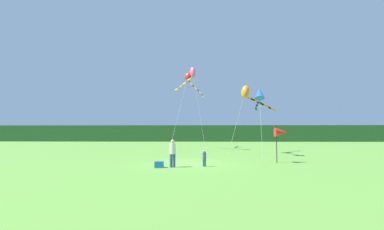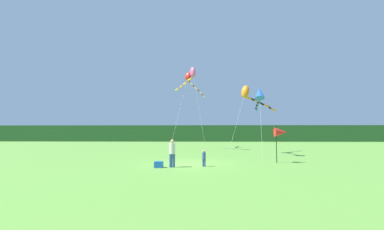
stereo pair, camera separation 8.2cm
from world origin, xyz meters
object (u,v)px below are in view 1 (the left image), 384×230
at_px(person_adult, 173,152).
at_px(kite_rainbow, 191,75).
at_px(kite_red, 190,80).
at_px(person_child, 204,157).
at_px(cooler_box, 159,165).
at_px(kite_blue, 259,94).
at_px(kite_orange, 248,94).
at_px(banner_flag_pole, 281,132).

distance_m(person_adult, kite_rainbow, 17.76).
relative_size(person_adult, kite_red, 0.16).
relative_size(person_child, cooler_box, 1.98).
bearing_deg(cooler_box, person_adult, 10.52).
xyz_separation_m(kite_rainbow, kite_blue, (6.81, -7.69, -3.73)).
bearing_deg(kite_orange, person_child, -115.24).
xyz_separation_m(kite_blue, kite_orange, (-0.38, 3.28, 0.53)).
height_order(person_adult, kite_orange, kite_orange).
xyz_separation_m(kite_rainbow, kite_red, (-0.21, 3.88, 0.22)).
bearing_deg(kite_orange, kite_red, 128.67).
bearing_deg(banner_flag_pole, kite_rainbow, 118.66).
height_order(kite_blue, kite_red, kite_red).
distance_m(person_adult, cooler_box, 1.15).
xyz_separation_m(cooler_box, kite_blue, (8.26, 7.99, 5.65)).
relative_size(person_adult, cooler_box, 3.26).
height_order(kite_blue, kite_orange, kite_orange).
relative_size(person_adult, person_child, 1.65).
bearing_deg(kite_blue, kite_red, 121.23).
relative_size(person_child, kite_rainbow, 0.10).
relative_size(kite_blue, kite_red, 0.61).
height_order(banner_flag_pole, kite_orange, kite_orange).
bearing_deg(kite_orange, banner_flag_pole, -85.67).
height_order(person_adult, kite_blue, kite_blue).
bearing_deg(kite_blue, cooler_box, -135.96).
height_order(person_child, kite_orange, kite_orange).
bearing_deg(kite_rainbow, person_child, -84.74).
height_order(cooler_box, kite_orange, kite_orange).
relative_size(kite_rainbow, kite_red, 0.98).
height_order(person_adult, kite_red, kite_red).
bearing_deg(kite_rainbow, cooler_box, -95.31).
distance_m(person_child, kite_orange, 13.14).
relative_size(cooler_box, kite_orange, 0.07).
bearing_deg(kite_blue, banner_flag_pole, -87.13).
bearing_deg(person_child, person_adult, -167.63).
height_order(person_child, kite_rainbow, kite_rainbow).
relative_size(person_adult, kite_rainbow, 0.17).
relative_size(person_child, kite_blue, 0.16).
distance_m(person_adult, kite_red, 21.33).
height_order(kite_rainbow, kite_orange, kite_rainbow).
bearing_deg(kite_rainbow, person_adult, -92.33).
bearing_deg(kite_red, kite_orange, -51.33).
bearing_deg(kite_orange, person_adult, -122.39).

